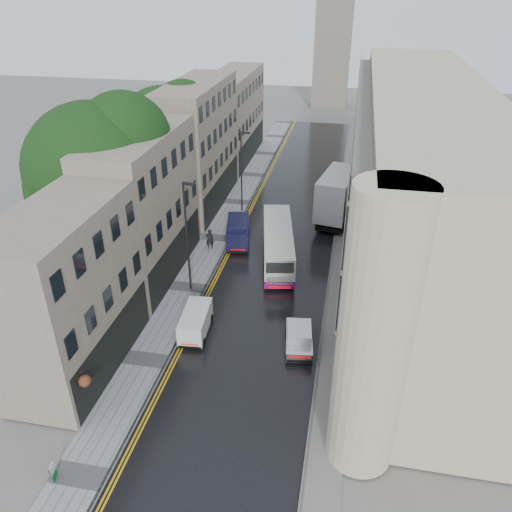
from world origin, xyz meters
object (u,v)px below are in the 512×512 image
at_px(navy_van, 228,239).
at_px(lamp_post_near, 187,239).
at_px(tree_near, 97,192).
at_px(pedestrian, 210,239).
at_px(estate_sign, 53,472).
at_px(silver_hatchback, 287,350).
at_px(cream_bus, 265,261).
at_px(tree_far, 165,149).
at_px(lamp_post_far, 242,173).
at_px(white_van, 180,334).
at_px(white_lorry, 320,201).

bearing_deg(navy_van, lamp_post_near, -112.68).
distance_m(tree_near, pedestrian, 10.38).
xyz_separation_m(lamp_post_near, estate_sign, (-1.29, -16.84, -3.77)).
bearing_deg(navy_van, silver_hatchback, -72.74).
xyz_separation_m(pedestrian, estate_sign, (-1.02, -23.17, -0.46)).
bearing_deg(cream_bus, lamp_post_near, -160.98).
distance_m(tree_far, lamp_post_far, 7.65).
xyz_separation_m(white_van, estate_sign, (-2.58, -10.60, -0.29)).
xyz_separation_m(tree_near, tree_far, (0.30, 13.00, -0.72)).
distance_m(cream_bus, pedestrian, 6.42).
height_order(white_van, lamp_post_far, lamp_post_far).
relative_size(cream_bus, lamp_post_far, 1.27).
bearing_deg(white_van, lamp_post_near, 97.28).
height_order(white_lorry, lamp_post_near, lamp_post_near).
bearing_deg(white_van, silver_hatchback, -5.14).
relative_size(silver_hatchback, white_van, 1.00).
relative_size(cream_bus, pedestrian, 5.47).
relative_size(white_van, estate_sign, 4.10).
distance_m(white_van, lamp_post_far, 21.17).
distance_m(silver_hatchback, navy_van, 14.44).
height_order(tree_near, cream_bus, tree_near).
distance_m(tree_far, cream_bus, 16.84).
bearing_deg(navy_van, estate_sign, -107.55).
bearing_deg(white_lorry, navy_van, -126.21).
relative_size(white_van, lamp_post_near, 0.44).
bearing_deg(white_lorry, cream_bus, -97.46).
relative_size(cream_bus, lamp_post_near, 1.19).
height_order(tree_far, white_lorry, tree_far).
xyz_separation_m(pedestrian, lamp_post_near, (0.27, -6.33, 3.30)).
relative_size(tree_far, navy_van, 2.70).
relative_size(white_lorry, white_van, 2.46).
bearing_deg(tree_far, pedestrian, -50.28).
relative_size(tree_near, white_van, 3.75).
xyz_separation_m(tree_near, lamp_post_far, (7.60, 13.73, -2.87)).
relative_size(silver_hatchback, lamp_post_far, 0.47).
distance_m(silver_hatchback, lamp_post_near, 10.95).
bearing_deg(white_van, tree_far, 106.95).
relative_size(tree_far, cream_bus, 1.24).
relative_size(white_van, lamp_post_far, 0.47).
bearing_deg(tree_near, estate_sign, -72.48).
bearing_deg(tree_near, white_van, -41.26).
distance_m(white_lorry, estate_sign, 31.56).
height_order(tree_near, navy_van, tree_near).
bearing_deg(estate_sign, pedestrian, 76.13).
bearing_deg(tree_far, tree_near, -91.32).
bearing_deg(lamp_post_near, silver_hatchback, -34.64).
distance_m(cream_bus, lamp_post_near, 6.63).
distance_m(tree_near, cream_bus, 13.43).
relative_size(white_lorry, pedestrian, 4.98).
height_order(silver_hatchback, white_van, white_van).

